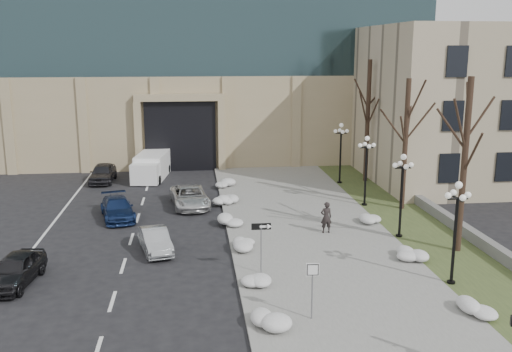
% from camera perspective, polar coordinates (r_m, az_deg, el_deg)
% --- Properties ---
extents(sidewalk, '(9.00, 40.00, 0.12)m').
position_cam_1_polar(sidewalk, '(32.92, 5.30, -5.56)').
color(sidewalk, gray).
rests_on(sidewalk, ground).
extents(curb, '(0.30, 40.00, 0.14)m').
position_cam_1_polar(curb, '(32.33, -2.57, -5.85)').
color(curb, gray).
rests_on(curb, ground).
extents(grass_strip, '(4.00, 40.00, 0.10)m').
position_cam_1_polar(grass_strip, '(34.80, 15.88, -5.01)').
color(grass_strip, '#394824').
rests_on(grass_strip, ground).
extents(stone_wall, '(0.50, 30.00, 0.70)m').
position_cam_1_polar(stone_wall, '(37.25, 17.61, -3.48)').
color(stone_wall, slate).
rests_on(stone_wall, ground).
extents(classical_building, '(22.00, 18.12, 12.00)m').
position_cam_1_polar(classical_building, '(51.30, 22.92, 6.84)').
color(classical_building, tan).
rests_on(classical_building, ground).
extents(car_a, '(2.16, 4.27, 1.39)m').
position_cam_1_polar(car_a, '(27.85, -22.94, -8.62)').
color(car_a, black).
rests_on(car_a, ground).
extents(car_b, '(2.13, 3.91, 1.22)m').
position_cam_1_polar(car_b, '(30.12, -10.05, -6.36)').
color(car_b, '#A0A3A7').
rests_on(car_b, ground).
extents(car_c, '(2.79, 4.76, 1.30)m').
position_cam_1_polar(car_c, '(36.30, -13.69, -3.17)').
color(car_c, navy).
rests_on(car_c, ground).
extents(car_d, '(2.90, 5.16, 1.36)m').
position_cam_1_polar(car_d, '(38.15, -6.64, -2.06)').
color(car_d, silver).
rests_on(car_d, ground).
extents(car_e, '(1.87, 4.35, 1.47)m').
position_cam_1_polar(car_e, '(46.43, -15.08, 0.30)').
color(car_e, '#2C2C31').
rests_on(car_e, ground).
extents(pedestrian, '(0.69, 0.48, 1.79)m').
position_cam_1_polar(pedestrian, '(32.43, 7.03, -4.12)').
color(pedestrian, black).
rests_on(pedestrian, sidewalk).
extents(box_truck, '(2.93, 6.41, 1.96)m').
position_cam_1_polar(box_truck, '(46.94, -10.41, 0.94)').
color(box_truck, white).
rests_on(box_truck, ground).
extents(one_way_sign, '(0.94, 0.25, 2.53)m').
position_cam_1_polar(one_way_sign, '(26.19, 0.86, -5.67)').
color(one_way_sign, slate).
rests_on(one_way_sign, ground).
extents(keep_sign, '(0.51, 0.10, 2.39)m').
position_cam_1_polar(keep_sign, '(22.12, 5.67, -10.20)').
color(keep_sign, slate).
rests_on(keep_sign, ground).
extents(snow_clump_b, '(1.10, 1.60, 0.36)m').
position_cam_1_polar(snow_clump_b, '(21.98, 1.02, -14.49)').
color(snow_clump_b, silver).
rests_on(snow_clump_b, sidewalk).
extents(snow_clump_c, '(1.10, 1.60, 0.36)m').
position_cam_1_polar(snow_clump_c, '(25.57, -0.40, -10.43)').
color(snow_clump_c, silver).
rests_on(snow_clump_c, sidewalk).
extents(snow_clump_d, '(1.10, 1.60, 0.36)m').
position_cam_1_polar(snow_clump_d, '(30.05, -1.44, -6.83)').
color(snow_clump_d, silver).
rests_on(snow_clump_d, sidewalk).
extents(snow_clump_e, '(1.10, 1.60, 0.36)m').
position_cam_1_polar(snow_clump_e, '(33.83, -2.52, -4.59)').
color(snow_clump_e, silver).
rests_on(snow_clump_e, sidewalk).
extents(snow_clump_f, '(1.10, 1.60, 0.36)m').
position_cam_1_polar(snow_clump_f, '(38.87, -2.29, -2.29)').
color(snow_clump_f, silver).
rests_on(snow_clump_f, sidewalk).
extents(snow_clump_g, '(1.10, 1.60, 0.36)m').
position_cam_1_polar(snow_clump_g, '(43.08, -3.31, -0.81)').
color(snow_clump_g, silver).
rests_on(snow_clump_g, sidewalk).
extents(snow_clump_h, '(1.10, 1.60, 0.36)m').
position_cam_1_polar(snow_clump_h, '(24.53, 20.90, -12.35)').
color(snow_clump_h, silver).
rests_on(snow_clump_h, sidewalk).
extents(snow_clump_i, '(1.10, 1.60, 0.36)m').
position_cam_1_polar(snow_clump_i, '(29.47, 15.24, -7.70)').
color(snow_clump_i, silver).
rests_on(snow_clump_i, sidewalk).
extents(snow_clump_j, '(1.10, 1.60, 0.36)m').
position_cam_1_polar(snow_clump_j, '(34.74, 11.42, -4.37)').
color(snow_clump_j, silver).
rests_on(snow_clump_j, sidewalk).
extents(snow_clump_k, '(1.10, 1.60, 0.36)m').
position_cam_1_polar(snow_clump_k, '(38.41, -3.28, -2.49)').
color(snow_clump_k, silver).
rests_on(snow_clump_k, sidewalk).
extents(lamppost_a, '(1.18, 1.18, 4.76)m').
position_cam_1_polar(lamppost_a, '(26.29, 19.38, -4.09)').
color(lamppost_a, black).
rests_on(lamppost_a, ground).
extents(lamppost_b, '(1.18, 1.18, 4.76)m').
position_cam_1_polar(lamppost_b, '(32.05, 14.40, -0.82)').
color(lamppost_b, black).
rests_on(lamppost_b, ground).
extents(lamppost_c, '(1.18, 1.18, 4.76)m').
position_cam_1_polar(lamppost_c, '(38.05, 10.97, 1.44)').
color(lamppost_c, black).
rests_on(lamppost_c, ground).
extents(lamppost_d, '(1.18, 1.18, 4.76)m').
position_cam_1_polar(lamppost_d, '(44.19, 8.47, 3.08)').
color(lamppost_d, black).
rests_on(lamppost_d, ground).
extents(tree_near, '(3.20, 3.20, 9.00)m').
position_cam_1_polar(tree_near, '(30.17, 20.27, 3.30)').
color(tree_near, black).
rests_on(tree_near, ground).
extents(tree_mid, '(3.20, 3.20, 8.50)m').
position_cam_1_polar(tree_mid, '(37.45, 14.80, 4.85)').
color(tree_mid, black).
rests_on(tree_mid, ground).
extents(tree_far, '(3.20, 3.20, 9.50)m').
position_cam_1_polar(tree_far, '(44.88, 11.17, 7.09)').
color(tree_far, black).
rests_on(tree_far, ground).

